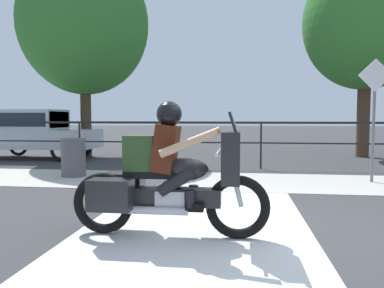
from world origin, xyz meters
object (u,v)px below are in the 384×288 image
(trash_bin, at_px, (73,157))
(tree_behind_car, at_px, (84,24))
(street_sign, at_px, (374,106))
(tree_behind_sign, at_px, (366,22))
(motorcycle, at_px, (168,177))
(parked_car, at_px, (35,131))

(trash_bin, xyz_separation_m, tree_behind_car, (-1.62, 4.55, 4.21))
(street_sign, bearing_deg, tree_behind_sign, 74.80)
(trash_bin, bearing_deg, motorcycle, -53.16)
(street_sign, distance_m, tree_behind_car, 9.88)
(trash_bin, height_order, tree_behind_sign, tree_behind_sign)
(street_sign, bearing_deg, motorcycle, -131.32)
(parked_car, distance_m, street_sign, 10.27)
(motorcycle, relative_size, tree_behind_sign, 0.33)
(motorcycle, relative_size, trash_bin, 2.59)
(trash_bin, bearing_deg, tree_behind_car, 109.59)
(parked_car, relative_size, trash_bin, 4.42)
(street_sign, height_order, tree_behind_car, tree_behind_car)
(parked_car, bearing_deg, street_sign, -20.07)
(motorcycle, bearing_deg, trash_bin, 130.82)
(trash_bin, bearing_deg, street_sign, 0.54)
(parked_car, height_order, street_sign, street_sign)
(tree_behind_sign, height_order, tree_behind_car, tree_behind_car)
(trash_bin, height_order, tree_behind_car, tree_behind_car)
(street_sign, bearing_deg, trash_bin, -179.46)
(street_sign, xyz_separation_m, tree_behind_sign, (1.48, 5.43, 3.05))
(motorcycle, bearing_deg, tree_behind_car, 122.39)
(parked_car, xyz_separation_m, tree_behind_sign, (11.11, 1.96, 3.73))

